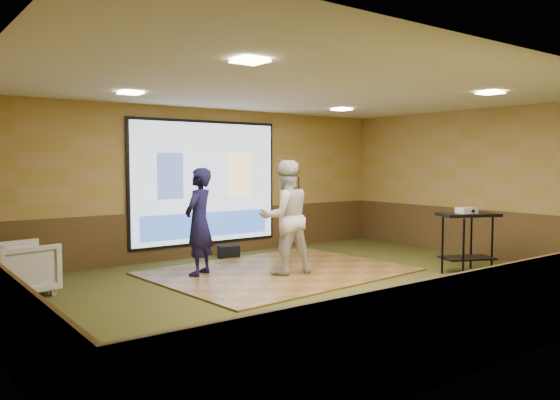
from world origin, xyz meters
TOP-DOWN VIEW (x-y plane):
  - ground at (0.00, 0.00)m, footprint 9.00×9.00m
  - room_shell at (0.00, 0.00)m, footprint 9.04×7.04m
  - wainscot_back at (0.00, 3.48)m, footprint 9.00×0.04m
  - wainscot_front at (0.00, -3.48)m, footprint 9.00×0.04m
  - wainscot_right at (4.48, 0.00)m, footprint 0.04×7.00m
  - projector_screen at (0.00, 3.44)m, footprint 3.32×0.06m
  - downlight_nw at (-2.20, 1.80)m, footprint 0.32×0.32m
  - downlight_ne at (2.20, 1.80)m, footprint 0.32×0.32m
  - downlight_sw at (-2.20, -1.50)m, footprint 0.32×0.32m
  - downlight_se at (2.20, -1.50)m, footprint 0.32×0.32m
  - dance_floor at (0.20, 1.21)m, footprint 4.41×3.49m
  - player_left at (-1.08, 1.73)m, footprint 0.78×0.73m
  - player_right at (0.14, 0.96)m, footprint 1.05×0.89m
  - av_table at (2.79, -0.76)m, footprint 0.99×0.52m
  - projector at (2.74, -0.76)m, footprint 0.36×0.32m
  - mic_stand at (1.86, 2.82)m, footprint 0.68×0.28m
  - banquet_chair at (-3.76, 2.09)m, footprint 0.99×0.97m
  - duffel_bag at (0.22, 2.94)m, footprint 0.46×0.37m

SIDE VIEW (x-z plane):
  - ground at x=0.00m, z-range 0.00..0.00m
  - dance_floor at x=0.20m, z-range 0.00..0.03m
  - duffel_bag at x=0.22m, z-range 0.00..0.25m
  - banquet_chair at x=-3.76m, z-range 0.00..0.78m
  - wainscot_back at x=0.00m, z-range 0.00..0.95m
  - wainscot_front at x=0.00m, z-range 0.00..0.95m
  - wainscot_right at x=4.48m, z-range 0.00..0.95m
  - mic_stand at x=1.86m, z-range -0.37..1.36m
  - av_table at x=2.79m, z-range 0.22..1.26m
  - player_left at x=-1.08m, z-range 0.03..1.82m
  - player_right at x=0.14m, z-range 0.03..1.95m
  - projector at x=2.74m, z-range 1.04..1.14m
  - projector_screen at x=0.00m, z-range 0.21..2.73m
  - room_shell at x=0.00m, z-range 0.58..3.60m
  - downlight_nw at x=-2.20m, z-range 2.96..2.98m
  - downlight_ne at x=2.20m, z-range 2.96..2.98m
  - downlight_sw at x=-2.20m, z-range 2.96..2.98m
  - downlight_se at x=2.20m, z-range 2.96..2.98m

